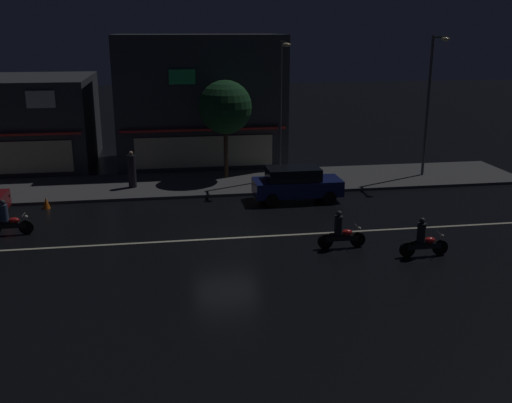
# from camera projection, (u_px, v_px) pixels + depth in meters

# --- Properties ---
(ground_plane) EXTENTS (140.00, 140.00, 0.00)m
(ground_plane) POSITION_uv_depth(u_px,v_px,m) (226.00, 239.00, 23.70)
(ground_plane) COLOR black
(lane_divider_stripe) EXTENTS (33.22, 0.16, 0.01)m
(lane_divider_stripe) POSITION_uv_depth(u_px,v_px,m) (226.00, 238.00, 23.70)
(lane_divider_stripe) COLOR beige
(lane_divider_stripe) RESTS_ON ground
(sidewalk_far) EXTENTS (34.97, 5.16, 0.14)m
(sidewalk_far) POSITION_uv_depth(u_px,v_px,m) (209.00, 183.00, 31.93)
(sidewalk_far) COLOR #4C4C4F
(sidewalk_far) RESTS_ON ground
(storefront_left_block) EXTENTS (7.68, 8.89, 5.38)m
(storefront_left_block) POSITION_uv_depth(u_px,v_px,m) (29.00, 121.00, 36.18)
(storefront_left_block) COLOR #383A3F
(storefront_left_block) RESTS_ON ground
(storefront_center_block) EXTENTS (10.02, 6.48, 7.87)m
(storefront_center_block) POSITION_uv_depth(u_px,v_px,m) (200.00, 100.00, 36.28)
(storefront_center_block) COLOR #383A3F
(storefront_center_block) RESTS_ON ground
(streetlamp_mid) EXTENTS (0.44, 1.64, 7.44)m
(streetlamp_mid) POSITION_uv_depth(u_px,v_px,m) (281.00, 100.00, 31.20)
(streetlamp_mid) COLOR #47494C
(streetlamp_mid) RESTS_ON sidewalk_far
(streetlamp_east) EXTENTS (0.44, 1.64, 7.71)m
(streetlamp_east) POSITION_uv_depth(u_px,v_px,m) (430.00, 96.00, 32.06)
(streetlamp_east) COLOR #47494C
(streetlamp_east) RESTS_ON sidewalk_far
(pedestrian_on_sidewalk) EXTENTS (0.42, 0.42, 1.94)m
(pedestrian_on_sidewalk) POSITION_uv_depth(u_px,v_px,m) (132.00, 171.00, 30.63)
(pedestrian_on_sidewalk) COLOR #232328
(pedestrian_on_sidewalk) RESTS_ON sidewalk_far
(street_tree) EXTENTS (2.93, 2.93, 5.40)m
(street_tree) POSITION_uv_depth(u_px,v_px,m) (225.00, 107.00, 31.83)
(street_tree) COLOR #473323
(street_tree) RESTS_ON sidewalk_far
(parked_car_trailing) EXTENTS (4.30, 1.98, 1.67)m
(parked_car_trailing) POSITION_uv_depth(u_px,v_px,m) (296.00, 183.00, 28.75)
(parked_car_trailing) COLOR navy
(parked_car_trailing) RESTS_ON ground
(motorcycle_lead) EXTENTS (1.90, 0.60, 1.52)m
(motorcycle_lead) POSITION_uv_depth(u_px,v_px,m) (7.00, 220.00, 23.94)
(motorcycle_lead) COLOR black
(motorcycle_lead) RESTS_ON ground
(motorcycle_following) EXTENTS (1.90, 0.60, 1.52)m
(motorcycle_following) POSITION_uv_depth(u_px,v_px,m) (423.00, 240.00, 21.69)
(motorcycle_following) COLOR black
(motorcycle_following) RESTS_ON ground
(motorcycle_opposite_lane) EXTENTS (1.90, 0.60, 1.52)m
(motorcycle_opposite_lane) POSITION_uv_depth(u_px,v_px,m) (341.00, 232.00, 22.51)
(motorcycle_opposite_lane) COLOR black
(motorcycle_opposite_lane) RESTS_ON ground
(traffic_cone) EXTENTS (0.36, 0.36, 0.55)m
(traffic_cone) POSITION_uv_depth(u_px,v_px,m) (46.00, 203.00, 27.60)
(traffic_cone) COLOR orange
(traffic_cone) RESTS_ON ground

